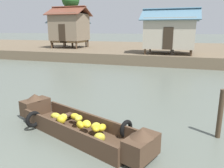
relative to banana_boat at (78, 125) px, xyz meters
name	(u,v)px	position (x,y,z in m)	size (l,w,h in m)	color
ground_plane	(116,87)	(-0.56, 5.70, -0.30)	(300.00, 300.00, 0.00)	#596056
riverbank_strip	(157,51)	(-0.56, 22.98, 0.16)	(160.00, 20.00, 0.92)	brown
banana_boat	(78,125)	(0.00, 0.00, 0.00)	(4.92, 2.67, 0.85)	#473323
stilt_house_left	(69,32)	(-10.50, 18.79, 2.49)	(4.21, 3.46, 3.65)	#4C3826
stilt_house_mid_left	(70,27)	(-10.15, 18.31, 3.06)	(4.23, 4.01, 4.68)	#4C3826
stilt_house_mid_right	(170,32)	(1.42, 15.14, 2.48)	(4.86, 3.73, 3.91)	#4C3826
palm_tree_near	(71,0)	(-10.59, 19.65, 6.08)	(2.08, 2.08, 6.59)	brown
vendor_person	(173,44)	(1.78, 14.01, 1.55)	(0.44, 0.44, 1.66)	#332D28
mooring_post	(220,114)	(3.92, 1.12, 0.42)	(0.14, 0.14, 1.44)	#423323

